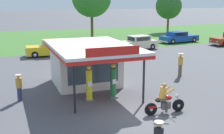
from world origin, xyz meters
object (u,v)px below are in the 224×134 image
object	(u,v)px
parked_car_back_row_right	(179,37)
bystander_leaning_by_kiosk	(19,87)
gas_pump_offside	(113,82)
parked_car_back_row_centre_right	(136,43)
gas_pump_nearside	(89,85)
motorcycle_with_rider	(164,101)
parked_car_back_row_far_left	(51,48)
bystander_admiring_sedan	(180,64)

from	to	relation	value
parked_car_back_row_right	bystander_leaning_by_kiosk	distance (m)	26.52
gas_pump_offside	parked_car_back_row_centre_right	bearing A→B (deg)	59.62
gas_pump_nearside	bystander_leaning_by_kiosk	xyz separation A→B (m)	(-3.63, 1.35, -0.12)
gas_pump_nearside	bystander_leaning_by_kiosk	bearing A→B (deg)	159.64
parked_car_back_row_centre_right	parked_car_back_row_right	bearing A→B (deg)	22.13
parked_car_back_row_right	gas_pump_nearside	bearing A→B (deg)	-135.18
motorcycle_with_rider	bystander_leaning_by_kiosk	distance (m)	7.93
gas_pump_offside	parked_car_back_row_centre_right	size ratio (longest dim) A/B	0.37
parked_car_back_row_centre_right	bystander_leaning_by_kiosk	xyz separation A→B (m)	(-13.41, -12.90, 0.09)
motorcycle_with_rider	parked_car_back_row_far_left	world-z (taller)	parked_car_back_row_far_left
gas_pump_offside	parked_car_back_row_far_left	world-z (taller)	gas_pump_offside
parked_car_back_row_right	motorcycle_with_rider	bearing A→B (deg)	-125.41
bystander_leaning_by_kiosk	bystander_admiring_sedan	world-z (taller)	bystander_admiring_sedan
bystander_admiring_sedan	parked_car_back_row_centre_right	bearing A→B (deg)	80.00
parked_car_back_row_right	bystander_leaning_by_kiosk	xyz separation A→B (m)	(-21.12, -16.04, 0.14)
motorcycle_with_rider	parked_car_back_row_centre_right	world-z (taller)	motorcycle_with_rider
parked_car_back_row_centre_right	bystander_admiring_sedan	size ratio (longest dim) A/B	3.11
parked_car_back_row_centre_right	gas_pump_offside	bearing A→B (deg)	-120.38
parked_car_back_row_centre_right	parked_car_back_row_far_left	bearing A→B (deg)	-179.45
parked_car_back_row_far_left	parked_car_back_row_centre_right	bearing A→B (deg)	0.55
gas_pump_nearside	parked_car_back_row_centre_right	size ratio (longest dim) A/B	0.38
gas_pump_offside	bystander_admiring_sedan	bearing A→B (deg)	22.73
gas_pump_offside	bystander_leaning_by_kiosk	bearing A→B (deg)	165.08
motorcycle_with_rider	parked_car_back_row_right	xyz separation A→B (m)	(14.58, 20.51, 0.01)
gas_pump_nearside	motorcycle_with_rider	bearing A→B (deg)	-46.95
gas_pump_nearside	bystander_admiring_sedan	world-z (taller)	gas_pump_nearside
motorcycle_with_rider	bystander_admiring_sedan	distance (m)	7.51
gas_pump_nearside	bystander_admiring_sedan	distance (m)	8.17
parked_car_back_row_far_left	bystander_admiring_sedan	size ratio (longest dim) A/B	2.93
motorcycle_with_rider	bystander_leaning_by_kiosk	world-z (taller)	motorcycle_with_rider
parked_car_back_row_centre_right	bystander_leaning_by_kiosk	size ratio (longest dim) A/B	3.51
bystander_admiring_sedan	gas_pump_offside	bearing A→B (deg)	-157.27
parked_car_back_row_centre_right	parked_car_back_row_right	world-z (taller)	parked_car_back_row_centre_right
motorcycle_with_rider	parked_car_back_row_right	bearing A→B (deg)	54.59
parked_car_back_row_far_left	bystander_admiring_sedan	xyz separation A→B (m)	(7.49, -11.51, 0.20)
bystander_leaning_by_kiosk	bystander_admiring_sedan	distance (m)	11.43
gas_pump_nearside	parked_car_back_row_centre_right	xyz separation A→B (m)	(9.78, 14.25, -0.21)
gas_pump_nearside	motorcycle_with_rider	xyz separation A→B (m)	(2.92, -3.12, -0.28)
gas_pump_nearside	parked_car_back_row_centre_right	distance (m)	17.28
gas_pump_offside	parked_car_back_row_far_left	xyz separation A→B (m)	(-1.19, 14.16, -0.19)
gas_pump_offside	parked_car_back_row_right	world-z (taller)	gas_pump_offside
gas_pump_nearside	motorcycle_with_rider	distance (m)	4.28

